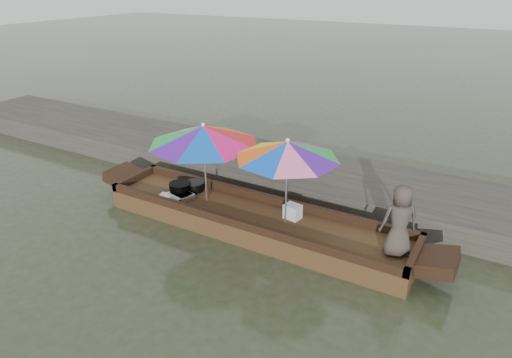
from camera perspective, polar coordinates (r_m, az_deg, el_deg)
The scene contains 11 objects.
water at distance 8.47m, azimuth -0.34°, elevation -6.43°, with size 80.00×80.00×0.00m, color #2A341B.
dock at distance 10.11m, azimuth 5.97°, elevation 0.33°, with size 22.00×2.20×0.50m, color #2D2B26.
boat_hull at distance 8.38m, azimuth -0.34°, elevation -5.40°, with size 5.83×1.20×0.35m, color #321F0F.
cooking_pot at distance 9.12m, azimuth -9.46°, elevation -1.15°, with size 0.42×0.42×0.22m, color black.
tray_crayfish at distance 8.99m, azimuth -9.31°, elevation -2.00°, with size 0.47×0.32×0.09m, color silver.
tray_scallop at distance 8.95m, azimuth -10.73°, elevation -2.35°, with size 0.47×0.32×0.06m, color silver.
charcoal_grill at distance 9.22m, azimuth -7.64°, elevation -0.91°, with size 0.36×0.36×0.17m, color black.
supply_bag at distance 8.12m, azimuth 4.61°, elevation -4.07°, with size 0.28×0.22×0.26m, color silver.
vendor at distance 7.21m, azimuth 17.51°, elevation -5.00°, with size 0.57×0.37×1.16m, color #3D342F.
umbrella_bow at distance 8.49m, azimuth -6.41°, elevation 1.96°, with size 2.04×2.04×1.55m, color red, non-canonical shape.
umbrella_stern at distance 7.68m, azimuth 3.83°, elevation -0.40°, with size 1.76×1.76×1.55m, color green, non-canonical shape.
Camera 1 is at (3.69, -6.29, 4.30)m, focal length 32.00 mm.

